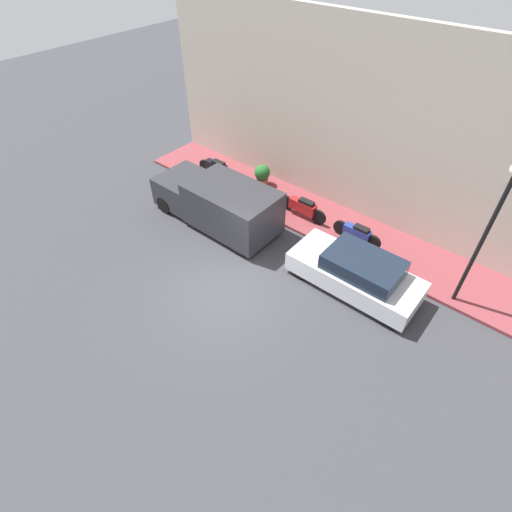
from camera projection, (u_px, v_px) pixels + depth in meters
ground_plane at (228, 290)px, 13.17m from camera, size 60.00×60.00×0.00m
sidewalk at (315, 216)px, 16.05m from camera, size 2.52×16.88×0.12m
building_facade at (346, 122)px, 14.51m from camera, size 0.30×16.88×7.06m
parked_car at (356, 273)px, 12.80m from camera, size 1.75×4.26×1.39m
delivery_van at (217, 202)px, 15.26m from camera, size 2.09×5.22×1.84m
motorcycle_red at (303, 207)px, 15.65m from camera, size 0.30×2.14×0.81m
motorcycle_blue at (357, 233)px, 14.54m from camera, size 0.30×1.91×0.72m
motorcycle_black at (217, 168)px, 17.78m from camera, size 0.30×2.10×0.87m
streetlamp at (494, 216)px, 10.54m from camera, size 0.36×0.36×4.81m
potted_plant at (262, 174)px, 17.37m from camera, size 0.69×0.69×0.93m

